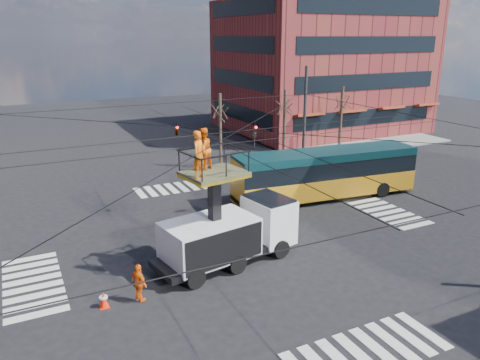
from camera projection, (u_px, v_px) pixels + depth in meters
name	position (u px, v px, depth m)	size (l,w,h in m)	color
ground	(239.00, 241.00, 24.59)	(120.00, 120.00, 0.00)	black
sidewalk_ne	(326.00, 133.00, 51.44)	(18.00, 18.00, 0.12)	slate
crosswalks	(239.00, 241.00, 24.59)	(22.40, 22.40, 0.02)	silver
building_ne	(320.00, 66.00, 52.33)	(20.06, 16.06, 14.00)	maroon
overhead_network	(234.00, 161.00, 23.63)	(24.24, 24.24, 8.00)	#2D2D30
tree_a	(220.00, 111.00, 36.89)	(2.00, 2.00, 6.00)	#382B21
tree_b	(285.00, 106.00, 39.43)	(2.00, 2.00, 6.00)	#382B21
tree_c	(342.00, 102.00, 41.97)	(2.00, 2.00, 6.00)	#382B21
utility_truck	(229.00, 220.00, 21.79)	(7.29, 3.60, 6.62)	black
city_bus	(325.00, 173.00, 30.65)	(12.58, 3.88, 3.20)	gold
traffic_cone	(104.00, 299.00, 18.52)	(0.36, 0.36, 0.69)	#FE230A
worker_ground	(139.00, 283.00, 18.83)	(0.96, 0.40, 1.63)	orange
flagger	(270.00, 193.00, 29.16)	(1.24, 0.71, 1.91)	#EA3D0E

